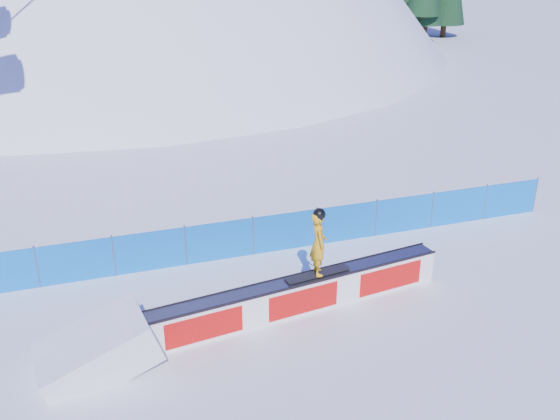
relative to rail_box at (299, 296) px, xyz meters
name	(u,v)px	position (x,y,z in m)	size (l,w,h in m)	color
ground	(265,348)	(-1.25, -1.18, -0.47)	(160.00, 160.00, 0.00)	white
snow_hill	(136,246)	(-1.25, 40.82, -18.47)	(64.00, 64.00, 64.00)	white
safety_fence	(220,241)	(-1.25, 3.32, 0.13)	(22.05, 0.05, 1.30)	blue
rail_box	(299,296)	(0.00, 0.00, 0.00)	(7.97, 1.59, 0.96)	white
snow_ramp	(99,366)	(-4.94, -0.65, -0.47)	(2.47, 1.64, 0.92)	white
snowboarder	(318,243)	(0.51, 0.07, 1.37)	(1.75, 0.66, 1.81)	black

